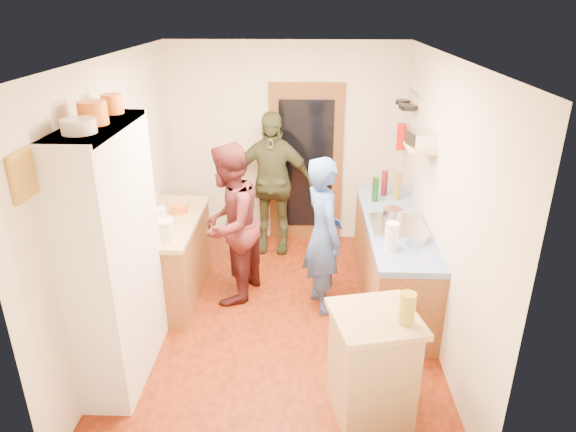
# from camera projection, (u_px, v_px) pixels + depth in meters

# --- Properties ---
(floor) EXTENTS (3.00, 4.00, 0.02)m
(floor) POSITION_uv_depth(u_px,v_px,m) (279.00, 319.00, 5.32)
(floor) COLOR maroon
(floor) RESTS_ON ground
(ceiling) EXTENTS (3.00, 4.00, 0.02)m
(ceiling) POSITION_uv_depth(u_px,v_px,m) (277.00, 55.00, 4.29)
(ceiling) COLOR silver
(ceiling) RESTS_ON ground
(wall_back) EXTENTS (3.00, 0.02, 2.60)m
(wall_back) POSITION_uv_depth(u_px,v_px,m) (287.00, 145.00, 6.65)
(wall_back) COLOR beige
(wall_back) RESTS_ON ground
(wall_front) EXTENTS (3.00, 0.02, 2.60)m
(wall_front) POSITION_uv_depth(u_px,v_px,m) (260.00, 328.00, 2.96)
(wall_front) COLOR beige
(wall_front) RESTS_ON ground
(wall_left) EXTENTS (0.02, 4.00, 2.60)m
(wall_left) POSITION_uv_depth(u_px,v_px,m) (119.00, 199.00, 4.85)
(wall_left) COLOR beige
(wall_left) RESTS_ON ground
(wall_right) EXTENTS (0.02, 4.00, 2.60)m
(wall_right) POSITION_uv_depth(u_px,v_px,m) (441.00, 203.00, 4.75)
(wall_right) COLOR beige
(wall_right) RESTS_ON ground
(door_frame) EXTENTS (0.95, 0.06, 2.10)m
(door_frame) POSITION_uv_depth(u_px,v_px,m) (306.00, 164.00, 6.71)
(door_frame) COLOR brown
(door_frame) RESTS_ON ground
(door_glass) EXTENTS (0.70, 0.02, 1.70)m
(door_glass) POSITION_uv_depth(u_px,v_px,m) (306.00, 165.00, 6.67)
(door_glass) COLOR black
(door_glass) RESTS_ON door_frame
(hutch_body) EXTENTS (0.40, 1.20, 2.20)m
(hutch_body) POSITION_uv_depth(u_px,v_px,m) (115.00, 257.00, 4.19)
(hutch_body) COLOR white
(hutch_body) RESTS_ON ground
(hutch_top_shelf) EXTENTS (0.40, 1.14, 0.04)m
(hutch_top_shelf) POSITION_uv_depth(u_px,v_px,m) (95.00, 127.00, 3.77)
(hutch_top_shelf) COLOR white
(hutch_top_shelf) RESTS_ON hutch_body
(plate_stack) EXTENTS (0.24, 0.24, 0.10)m
(plate_stack) POSITION_uv_depth(u_px,v_px,m) (79.00, 126.00, 3.49)
(plate_stack) COLOR white
(plate_stack) RESTS_ON hutch_top_shelf
(orange_pot_a) EXTENTS (0.21, 0.21, 0.17)m
(orange_pot_a) POSITION_uv_depth(u_px,v_px,m) (93.00, 113.00, 3.72)
(orange_pot_a) COLOR orange
(orange_pot_a) RESTS_ON hutch_top_shelf
(orange_pot_b) EXTENTS (0.17, 0.17, 0.15)m
(orange_pot_b) POSITION_uv_depth(u_px,v_px,m) (112.00, 104.00, 4.09)
(orange_pot_b) COLOR orange
(orange_pot_b) RESTS_ON hutch_top_shelf
(left_counter_base) EXTENTS (0.60, 1.40, 0.85)m
(left_counter_base) POSITION_uv_depth(u_px,v_px,m) (172.00, 259.00, 5.60)
(left_counter_base) COLOR #9F682E
(left_counter_base) RESTS_ON ground
(left_counter_top) EXTENTS (0.64, 1.44, 0.05)m
(left_counter_top) POSITION_uv_depth(u_px,v_px,m) (168.00, 222.00, 5.42)
(left_counter_top) COLOR tan
(left_counter_top) RESTS_ON left_counter_base
(toaster) EXTENTS (0.28, 0.20, 0.20)m
(toaster) POSITION_uv_depth(u_px,v_px,m) (159.00, 230.00, 4.92)
(toaster) COLOR white
(toaster) RESTS_ON left_counter_top
(kettle) EXTENTS (0.18, 0.18, 0.17)m
(kettle) POSITION_uv_depth(u_px,v_px,m) (159.00, 216.00, 5.27)
(kettle) COLOR white
(kettle) RESTS_ON left_counter_top
(orange_bowl) EXTENTS (0.21, 0.21, 0.09)m
(orange_bowl) POSITION_uv_depth(u_px,v_px,m) (179.00, 209.00, 5.58)
(orange_bowl) COLOR orange
(orange_bowl) RESTS_ON left_counter_top
(chopping_board) EXTENTS (0.35, 0.30, 0.02)m
(chopping_board) POSITION_uv_depth(u_px,v_px,m) (181.00, 201.00, 5.88)
(chopping_board) COLOR tan
(chopping_board) RESTS_ON left_counter_top
(right_counter_base) EXTENTS (0.60, 2.20, 0.84)m
(right_counter_base) POSITION_uv_depth(u_px,v_px,m) (392.00, 261.00, 5.57)
(right_counter_base) COLOR #9F682E
(right_counter_base) RESTS_ON ground
(right_counter_top) EXTENTS (0.62, 2.22, 0.06)m
(right_counter_top) POSITION_uv_depth(u_px,v_px,m) (395.00, 223.00, 5.39)
(right_counter_top) COLOR #0937A7
(right_counter_top) RESTS_ON right_counter_base
(hob) EXTENTS (0.55, 0.58, 0.04)m
(hob) POSITION_uv_depth(u_px,v_px,m) (398.00, 226.00, 5.22)
(hob) COLOR silver
(hob) RESTS_ON right_counter_top
(pot_on_hob) EXTENTS (0.20, 0.20, 0.13)m
(pot_on_hob) POSITION_uv_depth(u_px,v_px,m) (393.00, 215.00, 5.26)
(pot_on_hob) COLOR silver
(pot_on_hob) RESTS_ON hob
(bottle_a) EXTENTS (0.08, 0.08, 0.28)m
(bottle_a) POSITION_uv_depth(u_px,v_px,m) (375.00, 189.00, 5.85)
(bottle_a) COLOR #143F14
(bottle_a) RESTS_ON right_counter_top
(bottle_b) EXTENTS (0.09, 0.09, 0.30)m
(bottle_b) POSITION_uv_depth(u_px,v_px,m) (384.00, 183.00, 6.03)
(bottle_b) COLOR #591419
(bottle_b) RESTS_ON right_counter_top
(bottle_c) EXTENTS (0.09, 0.09, 0.31)m
(bottle_c) POSITION_uv_depth(u_px,v_px,m) (397.00, 186.00, 5.91)
(bottle_c) COLOR olive
(bottle_c) RESTS_ON right_counter_top
(paper_towel) EXTENTS (0.15, 0.15, 0.27)m
(paper_towel) POSITION_uv_depth(u_px,v_px,m) (392.00, 236.00, 4.71)
(paper_towel) COLOR white
(paper_towel) RESTS_ON right_counter_top
(mixing_bowl) EXTENTS (0.26, 0.26, 0.09)m
(mixing_bowl) POSITION_uv_depth(u_px,v_px,m) (415.00, 238.00, 4.89)
(mixing_bowl) COLOR silver
(mixing_bowl) RESTS_ON right_counter_top
(island_base) EXTENTS (0.66, 0.66, 0.86)m
(island_base) POSITION_uv_depth(u_px,v_px,m) (372.00, 368.00, 3.94)
(island_base) COLOR tan
(island_base) RESTS_ON ground
(island_top) EXTENTS (0.74, 0.74, 0.05)m
(island_top) POSITION_uv_depth(u_px,v_px,m) (376.00, 318.00, 3.76)
(island_top) COLOR tan
(island_top) RESTS_ON island_base
(cutting_board) EXTENTS (0.40, 0.35, 0.02)m
(cutting_board) POSITION_uv_depth(u_px,v_px,m) (367.00, 314.00, 3.80)
(cutting_board) COLOR white
(cutting_board) RESTS_ON island_top
(oil_jar) EXTENTS (0.14, 0.14, 0.24)m
(oil_jar) POSITION_uv_depth(u_px,v_px,m) (407.00, 308.00, 3.63)
(oil_jar) COLOR #AD9E2D
(oil_jar) RESTS_ON island_top
(pan_rail) EXTENTS (0.02, 0.65, 0.02)m
(pan_rail) POSITION_uv_depth(u_px,v_px,m) (412.00, 93.00, 5.87)
(pan_rail) COLOR silver
(pan_rail) RESTS_ON wall_right
(pan_hang_a) EXTENTS (0.18, 0.18, 0.05)m
(pan_hang_a) POSITION_uv_depth(u_px,v_px,m) (409.00, 108.00, 5.76)
(pan_hang_a) COLOR black
(pan_hang_a) RESTS_ON pan_rail
(pan_hang_b) EXTENTS (0.16, 0.16, 0.05)m
(pan_hang_b) POSITION_uv_depth(u_px,v_px,m) (406.00, 106.00, 5.95)
(pan_hang_b) COLOR black
(pan_hang_b) RESTS_ON pan_rail
(pan_hang_c) EXTENTS (0.17, 0.17, 0.05)m
(pan_hang_c) POSITION_uv_depth(u_px,v_px,m) (403.00, 102.00, 6.13)
(pan_hang_c) COLOR black
(pan_hang_c) RESTS_ON pan_rail
(wall_shelf) EXTENTS (0.26, 0.42, 0.03)m
(wall_shelf) POSITION_uv_depth(u_px,v_px,m) (420.00, 148.00, 5.02)
(wall_shelf) COLOR tan
(wall_shelf) RESTS_ON wall_right
(radio) EXTENTS (0.26, 0.33, 0.15)m
(radio) POSITION_uv_depth(u_px,v_px,m) (421.00, 139.00, 4.98)
(radio) COLOR silver
(radio) RESTS_ON wall_shelf
(ext_bracket) EXTENTS (0.06, 0.10, 0.04)m
(ext_bracket) POSITION_uv_depth(u_px,v_px,m) (406.00, 141.00, 6.26)
(ext_bracket) COLOR black
(ext_bracket) RESTS_ON wall_right
(fire_extinguisher) EXTENTS (0.11, 0.11, 0.32)m
(fire_extinguisher) POSITION_uv_depth(u_px,v_px,m) (401.00, 137.00, 6.24)
(fire_extinguisher) COLOR red
(fire_extinguisher) RESTS_ON wall_right
(picture_frame) EXTENTS (0.03, 0.25, 0.30)m
(picture_frame) POSITION_uv_depth(u_px,v_px,m) (23.00, 176.00, 3.13)
(picture_frame) COLOR gold
(picture_frame) RESTS_ON wall_left
(person_hob) EXTENTS (0.57, 0.70, 1.66)m
(person_hob) POSITION_uv_depth(u_px,v_px,m) (327.00, 236.00, 5.20)
(person_hob) COLOR #3555A1
(person_hob) RESTS_ON ground
(person_left) EXTENTS (0.87, 1.00, 1.74)m
(person_left) POSITION_uv_depth(u_px,v_px,m) (234.00, 223.00, 5.40)
(person_left) COLOR #4B1B1E
(person_left) RESTS_ON ground
(person_back) EXTENTS (1.10, 0.54, 1.82)m
(person_back) POSITION_uv_depth(u_px,v_px,m) (272.00, 183.00, 6.45)
(person_back) COLOR #393D24
(person_back) RESTS_ON ground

